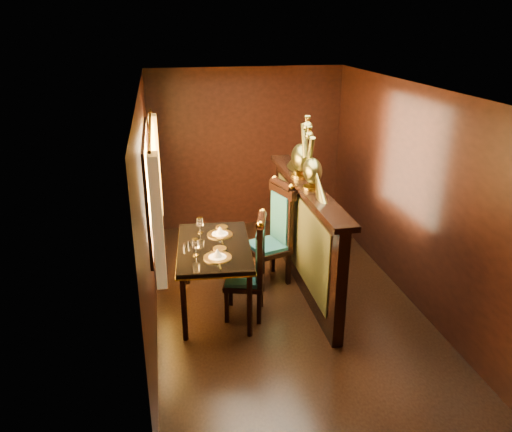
% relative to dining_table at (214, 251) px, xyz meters
% --- Properties ---
extents(ground, '(5.00, 5.00, 0.00)m').
position_rel_dining_table_xyz_m(ground, '(0.82, -0.01, -0.72)').
color(ground, black).
rests_on(ground, ground).
extents(room_shell, '(3.04, 5.04, 2.52)m').
position_rel_dining_table_xyz_m(room_shell, '(0.73, 0.00, 0.86)').
color(room_shell, black).
rests_on(room_shell, ground).
extents(partition, '(0.26, 2.70, 1.36)m').
position_rel_dining_table_xyz_m(partition, '(1.14, 0.29, -0.01)').
color(partition, black).
rests_on(partition, ground).
extents(dining_table, '(0.93, 1.41, 1.00)m').
position_rel_dining_table_xyz_m(dining_table, '(0.00, 0.00, 0.00)').
color(dining_table, black).
rests_on(dining_table, ground).
extents(chair_left, '(0.55, 0.56, 1.23)m').
position_rel_dining_table_xyz_m(chair_left, '(0.42, -0.24, -0.08)').
color(chair_left, black).
rests_on(chair_left, ground).
extents(chair_right, '(0.61, 0.63, 1.34)m').
position_rel_dining_table_xyz_m(chair_right, '(0.85, 0.54, -0.03)').
color(chair_right, black).
rests_on(chair_right, ground).
extents(peacock_left, '(0.22, 0.58, 0.68)m').
position_rel_dining_table_xyz_m(peacock_left, '(1.14, 0.09, 0.98)').
color(peacock_left, '#184834').
rests_on(peacock_left, partition).
extents(peacock_right, '(0.25, 0.66, 0.79)m').
position_rel_dining_table_xyz_m(peacock_right, '(1.14, 0.54, 1.03)').
color(peacock_right, '#184834').
rests_on(peacock_right, partition).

